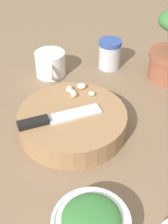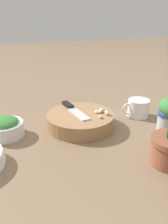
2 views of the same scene
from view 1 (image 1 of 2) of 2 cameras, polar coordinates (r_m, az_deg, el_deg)
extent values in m
plane|color=#7F664C|center=(0.71, 2.07, -5.19)|extent=(5.00, 5.00, 0.00)
cylinder|color=#9E754C|center=(0.72, -2.12, -1.78)|extent=(0.25, 0.25, 0.05)
cube|color=black|center=(0.68, -9.26, -1.93)|extent=(0.03, 0.07, 0.01)
cube|color=silver|center=(0.70, -1.72, -0.36)|extent=(0.05, 0.12, 0.01)
ellipsoid|color=silver|center=(0.76, -2.71, 4.19)|extent=(0.03, 0.02, 0.02)
ellipsoid|color=silver|center=(0.75, 1.41, 3.38)|extent=(0.02, 0.02, 0.01)
ellipsoid|color=#F0E1C7|center=(0.76, -2.13, 3.71)|extent=(0.02, 0.02, 0.01)
ellipsoid|color=silver|center=(0.77, -0.46, 4.75)|extent=(0.02, 0.02, 0.02)
ellipsoid|color=beige|center=(0.75, -1.82, 3.13)|extent=(0.02, 0.02, 0.01)
torus|color=white|center=(0.53, 1.36, -19.22)|extent=(0.13, 0.13, 0.01)
ellipsoid|color=#387A38|center=(0.52, 1.37, -18.85)|extent=(0.10, 0.10, 0.03)
cylinder|color=silver|center=(0.95, 4.68, 10.19)|extent=(0.06, 0.06, 0.08)
cylinder|color=#334F99|center=(0.93, 4.82, 12.53)|extent=(0.07, 0.07, 0.01)
cylinder|color=white|center=(0.92, -6.18, 8.78)|extent=(0.09, 0.09, 0.07)
torus|color=white|center=(0.88, -6.02, 7.35)|extent=(0.05, 0.01, 0.05)
camera|label=2|loc=(0.93, 63.34, 13.70)|focal=40.00mm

